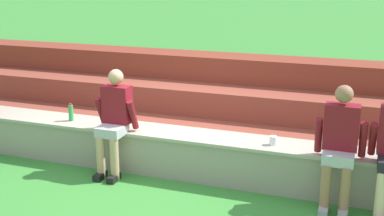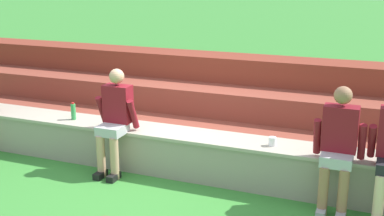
# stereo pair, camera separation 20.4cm
# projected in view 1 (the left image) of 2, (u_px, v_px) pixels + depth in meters

# --- Properties ---
(ground_plane) EXTENTS (80.00, 80.00, 0.00)m
(ground_plane) POSITION_uv_depth(u_px,v_px,m) (154.00, 177.00, 6.33)
(ground_plane) COLOR #388433
(stone_seating_wall) EXTENTS (7.37, 0.55, 0.56)m
(stone_seating_wall) POSITION_uv_depth(u_px,v_px,m) (161.00, 149.00, 6.48)
(stone_seating_wall) COLOR gray
(stone_seating_wall) RESTS_ON ground
(brick_bleachers) EXTENTS (10.13, 1.95, 1.22)m
(brick_bleachers) POSITION_uv_depth(u_px,v_px,m) (202.00, 104.00, 7.97)
(brick_bleachers) COLOR brown
(brick_bleachers) RESTS_ON ground
(person_left_of_center) EXTENTS (0.54, 0.56, 1.37)m
(person_left_of_center) POSITION_uv_depth(u_px,v_px,m) (114.00, 119.00, 6.28)
(person_left_of_center) COLOR tan
(person_left_of_center) RESTS_ON ground
(person_center) EXTENTS (0.55, 0.51, 1.39)m
(person_center) POSITION_uv_depth(u_px,v_px,m) (340.00, 144.00, 5.37)
(person_center) COLOR #996B4C
(person_center) RESTS_ON ground
(water_bottle_mid_right) EXTENTS (0.07, 0.07, 0.25)m
(water_bottle_mid_right) POSITION_uv_depth(u_px,v_px,m) (71.00, 113.00, 6.78)
(water_bottle_mid_right) COLOR green
(water_bottle_mid_right) RESTS_ON stone_seating_wall
(plastic_cup_left_end) EXTENTS (0.09, 0.09, 0.11)m
(plastic_cup_left_end) POSITION_uv_depth(u_px,v_px,m) (273.00, 140.00, 5.87)
(plastic_cup_left_end) COLOR white
(plastic_cup_left_end) RESTS_ON stone_seating_wall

